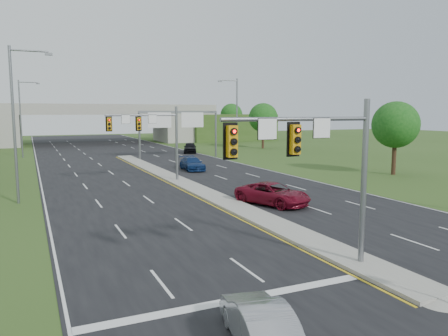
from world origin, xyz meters
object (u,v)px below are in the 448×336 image
sign_gantry (178,121)px  car_silver (259,322)px  signal_mast_near (321,157)px  signal_mast_far (153,132)px  car_far_a (273,194)px  overpass (94,126)px  car_far_b (192,164)px  car_far_c (190,148)px

sign_gantry → car_silver: (-13.72, -48.81, -4.56)m
signal_mast_near → signal_mast_far: 25.00m
signal_mast_far → car_far_a: (5.09, -12.81, -3.94)m
overpass → car_far_b: 48.35m
signal_mast_near → overpass: 80.11m
signal_mast_far → sign_gantry: bearing=65.9°
car_far_b → signal_mast_far: bearing=-127.5°
signal_mast_near → sign_gantry: signal_mast_near is taller
car_far_a → signal_mast_far: bearing=89.8°
sign_gantry → signal_mast_far: bearing=-114.1°
signal_mast_far → car_far_a: bearing=-68.3°
car_silver → overpass: bearing=-84.0°
overpass → signal_mast_far: bearing=-92.4°
signal_mast_far → car_silver: bearing=-99.4°
signal_mast_far → car_far_b: bearing=48.0°
car_far_c → signal_mast_near: bearing=-84.0°
car_silver → car_far_b: car_far_b is taller
signal_mast_far → overpass: overpass is taller
car_far_c → car_silver: bearing=-87.6°
signal_mast_far → sign_gantry: size_ratio=0.60×
sign_gantry → car_far_c: sign_gantry is taller
car_silver → signal_mast_far: bearing=-88.6°
signal_mast_far → car_silver: 29.49m
signal_mast_far → overpass: 55.13m
car_far_b → car_silver: bearing=-102.7°
car_silver → car_far_c: 58.77m
car_far_c → sign_gantry: bearing=-101.0°
car_silver → car_far_c: bearing=-97.1°
car_far_b → car_far_c: 21.32m
car_far_b → car_far_c: bearing=75.4°
signal_mast_near → sign_gantry: (8.95, 44.99, 0.51)m
overpass → car_far_a: size_ratio=14.50×
sign_gantry → car_far_a: size_ratio=2.10×
car_far_b → sign_gantry: bearing=82.9°
car_silver → car_far_a: car_far_a is taller
signal_mast_near → car_far_a: size_ratio=1.27×
car_silver → signal_mast_near: bearing=-130.5°
car_far_a → sign_gantry: bearing=61.4°
overpass → car_far_a: bearing=-87.6°
sign_gantry → overpass: overpass is taller
overpass → car_far_b: size_ratio=16.01×
signal_mast_far → car_far_b: signal_mast_far is taller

